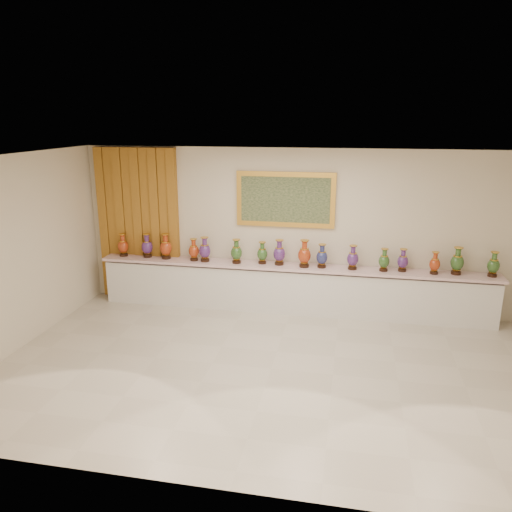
{
  "coord_description": "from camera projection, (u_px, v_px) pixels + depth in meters",
  "views": [
    {
      "loc": [
        1.04,
        -6.45,
        3.53
      ],
      "look_at": [
        -0.56,
        1.7,
        1.2
      ],
      "focal_mm": 35.0,
      "sensor_mm": 36.0,
      "label": 1
    }
  ],
  "objects": [
    {
      "name": "vase_11",
      "position": [
        384.0,
        261.0,
        8.75
      ],
      "size": [
        0.21,
        0.21,
        0.41
      ],
      "rotation": [
        0.0,
        0.0,
        0.11
      ],
      "color": "black",
      "rests_on": "counter"
    },
    {
      "name": "vase_5",
      "position": [
        236.0,
        252.0,
        9.22
      ],
      "size": [
        0.25,
        0.25,
        0.45
      ],
      "rotation": [
        0.0,
        0.0,
        -0.21
      ],
      "color": "black",
      "rests_on": "counter"
    },
    {
      "name": "vase_7",
      "position": [
        279.0,
        254.0,
        9.12
      ],
      "size": [
        0.24,
        0.24,
        0.47
      ],
      "rotation": [
        0.0,
        0.0,
        -0.1
      ],
      "color": "black",
      "rests_on": "counter"
    },
    {
      "name": "vase_10",
      "position": [
        353.0,
        259.0,
        8.85
      ],
      "size": [
        0.21,
        0.21,
        0.44
      ],
      "rotation": [
        0.0,
        0.0,
        0.04
      ],
      "color": "black",
      "rests_on": "counter"
    },
    {
      "name": "vase_1",
      "position": [
        147.0,
        247.0,
        9.62
      ],
      "size": [
        0.26,
        0.26,
        0.46
      ],
      "rotation": [
        0.0,
        0.0,
        -0.28
      ],
      "color": "black",
      "rests_on": "counter"
    },
    {
      "name": "vase_4",
      "position": [
        205.0,
        251.0,
        9.33
      ],
      "size": [
        0.26,
        0.26,
        0.47
      ],
      "rotation": [
        0.0,
        0.0,
        0.2
      ],
      "color": "black",
      "rests_on": "counter"
    },
    {
      "name": "vase_6",
      "position": [
        262.0,
        254.0,
        9.2
      ],
      "size": [
        0.19,
        0.19,
        0.41
      ],
      "rotation": [
        0.0,
        0.0,
        -0.01
      ],
      "color": "black",
      "rests_on": "counter"
    },
    {
      "name": "vase_15",
      "position": [
        493.0,
        265.0,
        8.45
      ],
      "size": [
        0.23,
        0.23,
        0.44
      ],
      "rotation": [
        0.0,
        0.0,
        -0.16
      ],
      "color": "black",
      "rests_on": "counter"
    },
    {
      "name": "vase_12",
      "position": [
        403.0,
        261.0,
        8.74
      ],
      "size": [
        0.21,
        0.21,
        0.41
      ],
      "rotation": [
        0.0,
        0.0,
        0.11
      ],
      "color": "black",
      "rests_on": "counter"
    },
    {
      "name": "vase_3",
      "position": [
        194.0,
        251.0,
        9.39
      ],
      "size": [
        0.23,
        0.23,
        0.42
      ],
      "rotation": [
        0.0,
        0.0,
        -0.2
      ],
      "color": "black",
      "rests_on": "counter"
    },
    {
      "name": "counter",
      "position": [
        291.0,
        289.0,
        9.26
      ],
      "size": [
        7.28,
        0.48,
        0.9
      ],
      "color": "white",
      "rests_on": "ground"
    },
    {
      "name": "vase_2",
      "position": [
        166.0,
        248.0,
        9.52
      ],
      "size": [
        0.25,
        0.25,
        0.49
      ],
      "rotation": [
        0.0,
        0.0,
        -0.1
      ],
      "color": "black",
      "rests_on": "counter"
    },
    {
      "name": "vase_13",
      "position": [
        435.0,
        264.0,
        8.6
      ],
      "size": [
        0.24,
        0.24,
        0.39
      ],
      "rotation": [
        0.0,
        0.0,
        -0.44
      ],
      "color": "black",
      "rests_on": "counter"
    },
    {
      "name": "vase_14",
      "position": [
        457.0,
        262.0,
        8.57
      ],
      "size": [
        0.26,
        0.26,
        0.48
      ],
      "rotation": [
        0.0,
        0.0,
        -0.2
      ],
      "color": "black",
      "rests_on": "counter"
    },
    {
      "name": "vase_9",
      "position": [
        322.0,
        257.0,
        8.95
      ],
      "size": [
        0.25,
        0.25,
        0.43
      ],
      "rotation": [
        0.0,
        0.0,
        0.26
      ],
      "color": "black",
      "rests_on": "counter"
    },
    {
      "name": "room",
      "position": [
        161.0,
        221.0,
        9.59
      ],
      "size": [
        8.0,
        8.0,
        8.0
      ],
      "color": "beige",
      "rests_on": "ground"
    },
    {
      "name": "vase_8",
      "position": [
        304.0,
        255.0,
        8.98
      ],
      "size": [
        0.24,
        0.24,
        0.5
      ],
      "rotation": [
        0.0,
        0.0,
        0.02
      ],
      "color": "black",
      "rests_on": "counter"
    },
    {
      "name": "ground",
      "position": [
        271.0,
        369.0,
        7.24
      ],
      "size": [
        8.0,
        8.0,
        0.0
      ],
      "primitive_type": "plane",
      "color": "beige",
      "rests_on": "ground"
    },
    {
      "name": "vase_0",
      "position": [
        123.0,
        246.0,
        9.69
      ],
      "size": [
        0.26,
        0.26,
        0.44
      ],
      "rotation": [
        0.0,
        0.0,
        0.29
      ],
      "color": "black",
      "rests_on": "counter"
    }
  ]
}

